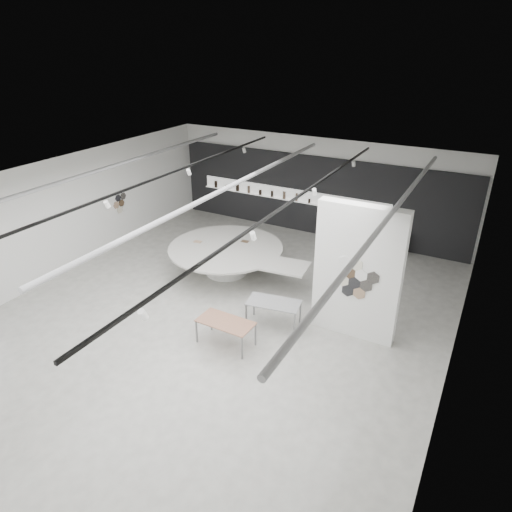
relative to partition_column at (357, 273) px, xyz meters
The scene contains 7 objects.
room 3.74m from the partition_column, 164.48° to the right, with size 12.02×14.02×3.82m.
back_wall_display 6.94m from the partition_column, 121.12° to the left, with size 11.80×0.27×3.10m.
partition_column is the anchor object (origin of this frame).
display_island 4.99m from the partition_column, 164.24° to the left, with size 5.09×4.14×0.96m.
sample_table_wood 3.55m from the partition_column, 142.89° to the right, with size 1.46×0.76×0.68m.
sample_table_stone 2.39m from the partition_column, 160.83° to the right, with size 1.52×0.94×0.73m.
kitchen_counter 5.74m from the partition_column, 95.99° to the left, with size 1.60×0.77×1.21m.
Camera 1 is at (6.09, -9.11, 7.15)m, focal length 32.00 mm.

